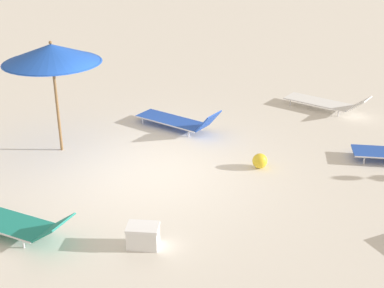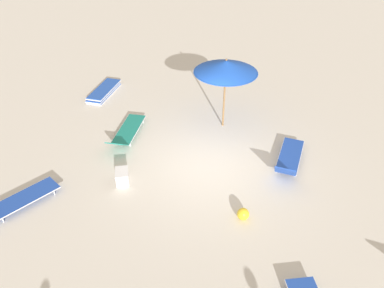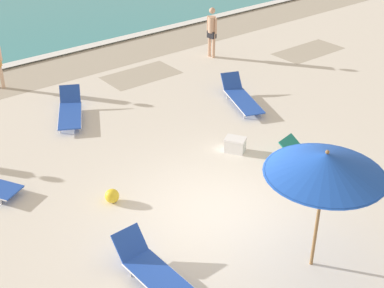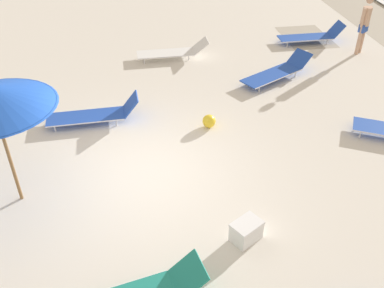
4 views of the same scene
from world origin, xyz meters
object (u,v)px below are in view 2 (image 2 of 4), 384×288
at_px(sun_lounger_mid_beach_solo, 289,159).
at_px(lounger_stack, 104,91).
at_px(beach_umbrella, 226,67).
at_px(cooler_box, 122,176).
at_px(sun_lounger_mid_beach_pair_b, 127,132).
at_px(sun_lounger_beside_umbrella, 15,201).
at_px(beach_ball, 243,214).

bearing_deg(sun_lounger_mid_beach_solo, lounger_stack, -14.41).
bearing_deg(beach_umbrella, lounger_stack, -3.90).
relative_size(sun_lounger_mid_beach_solo, cooler_box, 3.55).
xyz_separation_m(beach_umbrella, sun_lounger_mid_beach_pair_b, (2.64, 1.90, -1.94)).
bearing_deg(sun_lounger_beside_umbrella, cooler_box, -114.19).
bearing_deg(sun_lounger_beside_umbrella, sun_lounger_mid_beach_pair_b, -82.25).
distance_m(sun_lounger_beside_umbrella, beach_ball, 5.78).
xyz_separation_m(sun_lounger_mid_beach_solo, beach_ball, (0.63, 2.61, -0.06)).
xyz_separation_m(beach_umbrella, sun_lounger_beside_umbrella, (3.60, 5.79, -1.93)).
height_order(sun_lounger_mid_beach_solo, sun_lounger_mid_beach_pair_b, sun_lounger_mid_beach_solo).
distance_m(lounger_stack, sun_lounger_mid_beach_solo, 7.70).
bearing_deg(cooler_box, sun_lounger_mid_beach_pair_b, -4.31).
relative_size(lounger_stack, beach_ball, 6.39).
distance_m(sun_lounger_beside_umbrella, sun_lounger_mid_beach_solo, 7.57).
height_order(beach_umbrella, sun_lounger_mid_beach_solo, beach_umbrella).
xyz_separation_m(beach_umbrella, cooler_box, (1.62, 3.86, -1.96)).
xyz_separation_m(sun_lounger_beside_umbrella, beach_ball, (-5.47, -1.88, -0.06)).
height_order(sun_lounger_beside_umbrella, sun_lounger_mid_beach_pair_b, sun_lounger_beside_umbrella).
xyz_separation_m(sun_lounger_beside_umbrella, cooler_box, (-1.98, -1.92, -0.03)).
distance_m(sun_lounger_mid_beach_solo, sun_lounger_mid_beach_pair_b, 5.17).
distance_m(lounger_stack, cooler_box, 5.41).
relative_size(lounger_stack, sun_lounger_beside_umbrella, 0.89).
xyz_separation_m(sun_lounger_beside_umbrella, sun_lounger_mid_beach_solo, (-6.10, -4.49, 0.00)).
height_order(sun_lounger_beside_umbrella, beach_ball, sun_lounger_beside_umbrella).
bearing_deg(beach_ball, sun_lounger_beside_umbrella, 18.95).
height_order(beach_umbrella, sun_lounger_mid_beach_pair_b, beach_umbrella).
height_order(sun_lounger_mid_beach_solo, beach_ball, sun_lounger_mid_beach_solo).
height_order(sun_lounger_mid_beach_pair_b, cooler_box, sun_lounger_mid_beach_pair_b).
relative_size(sun_lounger_beside_umbrella, sun_lounger_mid_beach_solo, 1.03).
relative_size(beach_umbrella, cooler_box, 3.96).
distance_m(lounger_stack, sun_lounger_beside_umbrella, 6.29).
bearing_deg(lounger_stack, cooler_box, 121.33).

